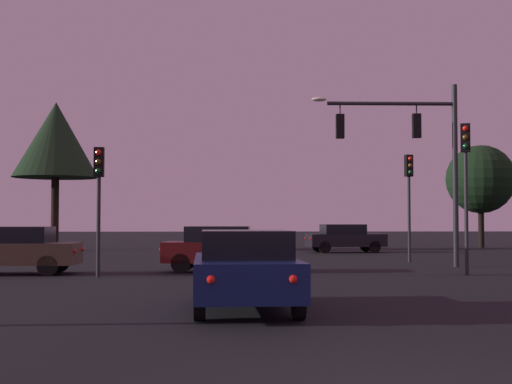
{
  "coord_description": "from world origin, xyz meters",
  "views": [
    {
      "loc": [
        -1.82,
        -6.84,
        1.69
      ],
      "look_at": [
        -0.78,
        19.56,
        2.78
      ],
      "focal_mm": 49.75,
      "sensor_mm": 36.0,
      "label": 1
    }
  ],
  "objects_px": {
    "traffic_light_median": "(99,185)",
    "car_crossing_left": "(8,249)",
    "car_crossing_right": "(221,248)",
    "tree_center_horizon": "(56,140)",
    "car_far_lane": "(345,238)",
    "traffic_light_corner_left": "(466,168)",
    "traffic_light_corner_right": "(409,186)",
    "tree_left_far": "(481,179)",
    "traffic_signal_mast_arm": "(415,145)",
    "car_nearside_lane": "(245,268)"
  },
  "relations": [
    {
      "from": "traffic_light_corner_right",
      "to": "traffic_light_median",
      "type": "relative_size",
      "value": 1.13
    },
    {
      "from": "car_crossing_right",
      "to": "tree_left_far",
      "type": "bearing_deg",
      "value": 51.41
    },
    {
      "from": "car_far_lane",
      "to": "car_crossing_right",
      "type": "bearing_deg",
      "value": -114.6
    },
    {
      "from": "traffic_signal_mast_arm",
      "to": "car_crossing_left",
      "type": "height_order",
      "value": "traffic_signal_mast_arm"
    },
    {
      "from": "car_crossing_right",
      "to": "car_far_lane",
      "type": "distance_m",
      "value": 15.74
    },
    {
      "from": "car_crossing_left",
      "to": "car_crossing_right",
      "type": "height_order",
      "value": "same"
    },
    {
      "from": "tree_left_far",
      "to": "tree_center_horizon",
      "type": "height_order",
      "value": "tree_center_horizon"
    },
    {
      "from": "traffic_light_corner_left",
      "to": "traffic_light_corner_right",
      "type": "relative_size",
      "value": 1.08
    },
    {
      "from": "traffic_light_corner_left",
      "to": "car_crossing_left",
      "type": "distance_m",
      "value": 14.77
    },
    {
      "from": "car_nearside_lane",
      "to": "traffic_light_median",
      "type": "bearing_deg",
      "value": 117.79
    },
    {
      "from": "traffic_signal_mast_arm",
      "to": "traffic_light_corner_right",
      "type": "bearing_deg",
      "value": 80.04
    },
    {
      "from": "car_crossing_right",
      "to": "car_far_lane",
      "type": "bearing_deg",
      "value": 65.4
    },
    {
      "from": "car_crossing_left",
      "to": "traffic_light_corner_right",
      "type": "bearing_deg",
      "value": 22.34
    },
    {
      "from": "tree_left_far",
      "to": "tree_center_horizon",
      "type": "relative_size",
      "value": 0.75
    },
    {
      "from": "car_nearside_lane",
      "to": "car_far_lane",
      "type": "distance_m",
      "value": 25.39
    },
    {
      "from": "car_nearside_lane",
      "to": "tree_left_far",
      "type": "distance_m",
      "value": 34.66
    },
    {
      "from": "car_crossing_left",
      "to": "car_far_lane",
      "type": "relative_size",
      "value": 1.05
    },
    {
      "from": "traffic_light_median",
      "to": "tree_left_far",
      "type": "relative_size",
      "value": 0.6
    },
    {
      "from": "traffic_signal_mast_arm",
      "to": "car_nearside_lane",
      "type": "height_order",
      "value": "traffic_signal_mast_arm"
    },
    {
      "from": "traffic_light_median",
      "to": "tree_left_far",
      "type": "distance_m",
      "value": 30.21
    },
    {
      "from": "traffic_light_median",
      "to": "car_crossing_left",
      "type": "height_order",
      "value": "traffic_light_median"
    },
    {
      "from": "traffic_light_corner_left",
      "to": "traffic_light_corner_right",
      "type": "bearing_deg",
      "value": 90.51
    },
    {
      "from": "traffic_light_median",
      "to": "tree_center_horizon",
      "type": "xyz_separation_m",
      "value": [
        -6.15,
        20.02,
        3.61
      ]
    },
    {
      "from": "car_crossing_left",
      "to": "tree_center_horizon",
      "type": "bearing_deg",
      "value": 99.32
    },
    {
      "from": "traffic_light_median",
      "to": "tree_center_horizon",
      "type": "bearing_deg",
      "value": 107.09
    },
    {
      "from": "car_crossing_left",
      "to": "car_crossing_right",
      "type": "distance_m",
      "value": 6.85
    },
    {
      "from": "car_crossing_left",
      "to": "car_far_lane",
      "type": "distance_m",
      "value": 20.29
    },
    {
      "from": "traffic_light_corner_right",
      "to": "car_crossing_left",
      "type": "bearing_deg",
      "value": -157.66
    },
    {
      "from": "traffic_light_corner_right",
      "to": "car_crossing_left",
      "type": "height_order",
      "value": "traffic_light_corner_right"
    },
    {
      "from": "traffic_light_corner_right",
      "to": "tree_center_horizon",
      "type": "bearing_deg",
      "value": 144.0
    },
    {
      "from": "car_crossing_right",
      "to": "tree_center_horizon",
      "type": "distance_m",
      "value": 21.01
    },
    {
      "from": "traffic_light_corner_left",
      "to": "car_crossing_right",
      "type": "height_order",
      "value": "traffic_light_corner_left"
    },
    {
      "from": "traffic_signal_mast_arm",
      "to": "traffic_light_median",
      "type": "distance_m",
      "value": 11.8
    },
    {
      "from": "traffic_signal_mast_arm",
      "to": "traffic_light_corner_left",
      "type": "distance_m",
      "value": 4.04
    },
    {
      "from": "tree_left_far",
      "to": "car_crossing_right",
      "type": "bearing_deg",
      "value": -128.59
    },
    {
      "from": "traffic_light_corner_right",
      "to": "car_nearside_lane",
      "type": "xyz_separation_m",
      "value": [
        -7.13,
        -15.32,
        -2.34
      ]
    },
    {
      "from": "traffic_light_median",
      "to": "tree_left_far",
      "type": "height_order",
      "value": "tree_left_far"
    },
    {
      "from": "traffic_light_corner_left",
      "to": "tree_left_far",
      "type": "xyz_separation_m",
      "value": [
        8.49,
        22.17,
        0.97
      ]
    },
    {
      "from": "car_nearside_lane",
      "to": "tree_left_far",
      "type": "xyz_separation_m",
      "value": [
        15.68,
        30.7,
        3.54
      ]
    },
    {
      "from": "car_crossing_right",
      "to": "car_far_lane",
      "type": "xyz_separation_m",
      "value": [
        6.55,
        14.31,
        0.0
      ]
    },
    {
      "from": "traffic_light_corner_left",
      "to": "car_crossing_right",
      "type": "relative_size",
      "value": 1.16
    },
    {
      "from": "car_far_lane",
      "to": "tree_center_horizon",
      "type": "relative_size",
      "value": 0.5
    },
    {
      "from": "traffic_light_corner_left",
      "to": "traffic_signal_mast_arm",
      "type": "bearing_deg",
      "value": 98.63
    },
    {
      "from": "traffic_signal_mast_arm",
      "to": "car_crossing_left",
      "type": "distance_m",
      "value": 14.73
    },
    {
      "from": "traffic_light_corner_right",
      "to": "traffic_light_median",
      "type": "height_order",
      "value": "traffic_light_corner_right"
    },
    {
      "from": "traffic_light_median",
      "to": "car_nearside_lane",
      "type": "xyz_separation_m",
      "value": [
        4.24,
        -8.04,
        -2.0
      ]
    },
    {
      "from": "traffic_signal_mast_arm",
      "to": "car_nearside_lane",
      "type": "bearing_deg",
      "value": -118.14
    },
    {
      "from": "traffic_signal_mast_arm",
      "to": "car_nearside_lane",
      "type": "relative_size",
      "value": 1.52
    },
    {
      "from": "traffic_light_corner_left",
      "to": "tree_center_horizon",
      "type": "distance_m",
      "value": 26.45
    },
    {
      "from": "traffic_light_corner_left",
      "to": "car_crossing_left",
      "type": "bearing_deg",
      "value": 176.64
    }
  ]
}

